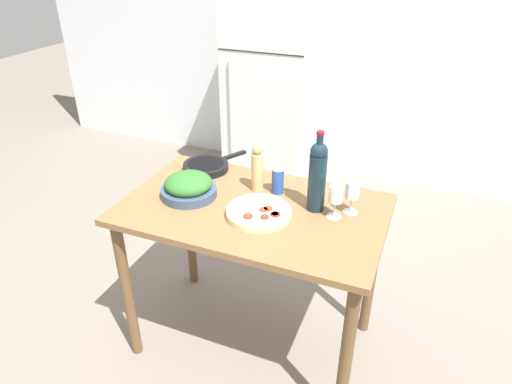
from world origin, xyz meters
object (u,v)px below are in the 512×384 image
wine_glass_far (353,191)px  cast_iron_skillet (206,166)px  homemade_pizza (259,212)px  salt_canister (278,180)px  wine_glass_near (336,196)px  salad_bowl (189,187)px  refrigerator (275,89)px  wine_bottle (317,175)px  pepper_mill (257,169)px

wine_glass_far → cast_iron_skillet: wine_glass_far is taller
homemade_pizza → salt_canister: 0.24m
wine_glass_near → wine_glass_far: bearing=48.2°
salad_bowl → homemade_pizza: size_ratio=0.90×
refrigerator → salad_bowl: bearing=-82.5°
refrigerator → wine_bottle: size_ratio=4.41×
refrigerator → salt_canister: size_ratio=12.29×
homemade_pizza → wine_glass_far: bearing=26.0°
wine_glass_far → homemade_pizza: (-0.38, -0.19, -0.09)m
salad_bowl → cast_iron_skillet: bearing=101.2°
refrigerator → wine_glass_near: (0.96, -1.84, 0.13)m
refrigerator → wine_glass_near: 2.08m
refrigerator → cast_iron_skillet: refrigerator is taller
wine_glass_far → salad_bowl: size_ratio=0.58×
pepper_mill → cast_iron_skillet: 0.38m
wine_bottle → wine_glass_far: bearing=10.9°
wine_bottle → wine_glass_near: bearing=-20.0°
homemade_pizza → cast_iron_skillet: cast_iron_skillet is taller
pepper_mill → wine_glass_far: bearing=-4.4°
pepper_mill → wine_bottle: bearing=-12.0°
salad_bowl → salt_canister: (0.39, 0.20, 0.02)m
pepper_mill → homemade_pizza: bearing=-66.2°
wine_bottle → pepper_mill: size_ratio=1.59×
wine_bottle → cast_iron_skillet: 0.71m
wine_glass_far → homemade_pizza: 0.44m
refrigerator → salt_canister: bearing=-69.4°
wine_glass_far → salad_bowl: (-0.77, -0.15, -0.06)m
salad_bowl → cast_iron_skillet: size_ratio=0.74×
wine_glass_near → cast_iron_skillet: bearing=164.6°
pepper_mill → salt_canister: bearing=7.2°
pepper_mill → homemade_pizza: size_ratio=0.81×
wine_glass_near → homemade_pizza: size_ratio=0.53×
salad_bowl → cast_iron_skillet: 0.30m
salad_bowl → pepper_mill: bearing=32.8°
refrigerator → salt_canister: refrigerator is taller
pepper_mill → cast_iron_skillet: bearing=162.9°
refrigerator → salad_bowl: 1.94m
cast_iron_skillet → salad_bowl: bearing=-78.8°
salt_canister → cast_iron_skillet: size_ratio=0.38×
salad_bowl → homemade_pizza: salad_bowl is taller
pepper_mill → homemade_pizza: 0.26m
wine_bottle → homemade_pizza: (-0.22, -0.16, -0.16)m
salt_canister → wine_glass_near: bearing=-20.4°
wine_bottle → salt_canister: wine_bottle is taller
refrigerator → salt_canister: 1.84m
refrigerator → pepper_mill: refrigerator is taller
cast_iron_skillet → pepper_mill: bearing=-17.1°
cast_iron_skillet → wine_bottle: bearing=-14.7°
salt_canister → pepper_mill: bearing=-172.8°
wine_glass_near → homemade_pizza: 0.36m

